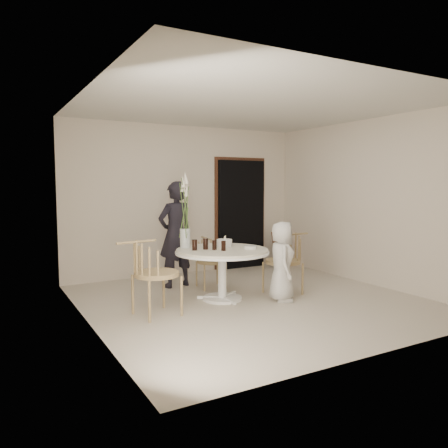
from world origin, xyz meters
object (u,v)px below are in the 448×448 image
chair_far (209,255)px  chair_right (289,254)px  table (222,257)px  flower_vase (185,218)px  birthday_cake (224,243)px  girl (176,234)px  chair_left (147,267)px  boy (282,261)px

chair_far → chair_right: (0.88, -0.96, 0.08)m
table → chair_far: 0.86m
flower_vase → chair_right: bearing=-18.9°
chair_right → birthday_cake: 1.02m
birthday_cake → girl: bearing=114.3°
girl → chair_far: bearing=141.7°
chair_far → chair_left: (-1.41, -1.08, 0.12)m
chair_far → birthday_cake: bearing=-90.0°
table → chair_far: (0.21, 0.83, -0.11)m
chair_far → boy: size_ratio=0.70×
girl → birthday_cake: 0.97m
chair_right → chair_left: (-2.29, -0.12, 0.04)m
boy → flower_vase: (-1.11, 0.83, 0.59)m
chair_left → birthday_cake: 1.42m
girl → boy: (0.97, -1.52, -0.28)m
chair_far → flower_vase: (-0.61, -0.45, 0.64)m
table → boy: 0.84m
chair_far → birthday_cake: size_ratio=3.47×
boy → flower_vase: 1.51m
chair_left → boy: (1.91, -0.20, -0.07)m
boy → birthday_cake: (-0.57, 0.64, 0.22)m
girl → table: bearing=92.7°
girl → boy: girl is taller
chair_left → girl: size_ratio=0.58×
chair_left → flower_vase: bearing=-60.0°
chair_right → flower_vase: (-1.49, 0.51, 0.57)m
girl → birthday_cake: girl is taller
chair_far → chair_left: bearing=-136.3°
chair_far → chair_right: size_ratio=0.87×
table → chair_left: chair_left is taller
chair_right → chair_left: chair_left is taller
girl → boy: bearing=111.4°
chair_left → flower_vase: 1.15m
girl → flower_vase: size_ratio=1.54×
table → chair_right: (1.09, -0.14, -0.03)m
boy → flower_vase: size_ratio=1.03×
chair_right → girl: girl is taller
table → girl: (-0.26, 1.07, 0.23)m
table → chair_far: bearing=75.9°
girl → flower_vase: 0.77m
table → girl: bearing=103.7°
table → birthday_cake: size_ratio=5.88×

